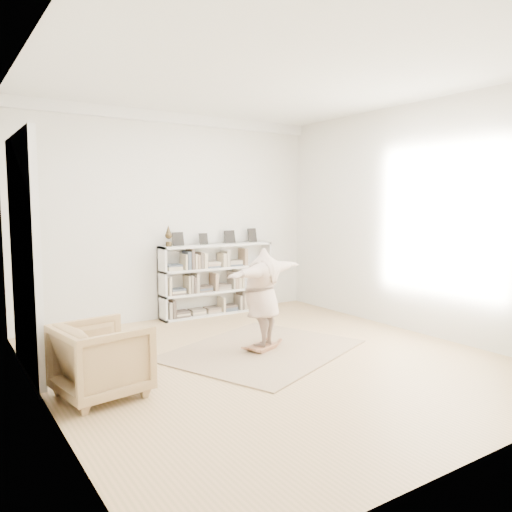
{
  "coord_description": "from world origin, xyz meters",
  "views": [
    {
      "loc": [
        -3.64,
        -5.21,
        2.04
      ],
      "look_at": [
        0.03,
        0.4,
        1.33
      ],
      "focal_mm": 35.0,
      "sensor_mm": 36.0,
      "label": 1
    }
  ],
  "objects_px": {
    "person": "(262,294)",
    "armchair": "(102,360)",
    "rocker_board": "(262,346)",
    "bookshelf": "(217,280)"
  },
  "relations": [
    {
      "from": "armchair",
      "to": "rocker_board",
      "type": "bearing_deg",
      "value": -88.29
    },
    {
      "from": "bookshelf",
      "to": "armchair",
      "type": "relative_size",
      "value": 2.51
    },
    {
      "from": "person",
      "to": "armchair",
      "type": "bearing_deg",
      "value": -11.46
    },
    {
      "from": "rocker_board",
      "to": "bookshelf",
      "type": "bearing_deg",
      "value": 53.91
    },
    {
      "from": "rocker_board",
      "to": "armchair",
      "type": "bearing_deg",
      "value": 168.54
    },
    {
      "from": "armchair",
      "to": "person",
      "type": "xyz_separation_m",
      "value": [
        2.33,
        0.43,
        0.4
      ]
    },
    {
      "from": "bookshelf",
      "to": "rocker_board",
      "type": "height_order",
      "value": "bookshelf"
    },
    {
      "from": "rocker_board",
      "to": "person",
      "type": "distance_m",
      "value": 0.73
    },
    {
      "from": "armchair",
      "to": "person",
      "type": "distance_m",
      "value": 2.41
    },
    {
      "from": "bookshelf",
      "to": "armchair",
      "type": "bearing_deg",
      "value": -135.93
    }
  ]
}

